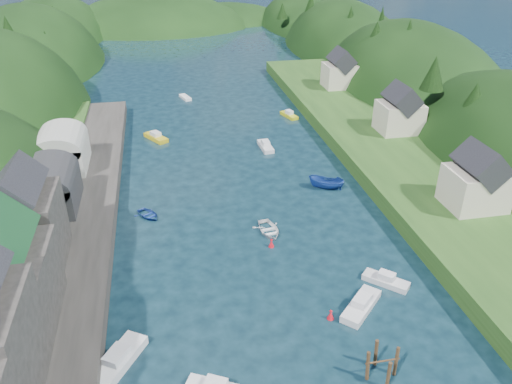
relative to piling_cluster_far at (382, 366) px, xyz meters
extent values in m
plane|color=black|center=(-5.49, 49.44, -1.21)|extent=(600.00, 600.00, 0.00)
ellipsoid|color=black|center=(-50.49, 117.44, -9.64)|extent=(44.00, 75.56, 48.19)
ellipsoid|color=black|center=(-50.49, 159.44, -8.03)|extent=(44.00, 75.56, 39.00)
ellipsoid|color=black|center=(39.51, 74.44, -9.61)|extent=(36.00, 75.56, 48.00)
ellipsoid|color=black|center=(39.51, 117.44, -8.99)|extent=(36.00, 75.56, 44.49)
ellipsoid|color=black|center=(39.51, 159.44, -7.51)|extent=(36.00, 75.56, 36.00)
ellipsoid|color=black|center=(-15.49, 169.44, -11.21)|extent=(80.00, 60.00, 44.00)
ellipsoid|color=black|center=(12.51, 179.44, -13.21)|extent=(70.00, 56.00, 36.00)
cone|color=black|center=(-42.71, 83.66, 7.10)|extent=(5.28, 5.28, 4.93)
cone|color=black|center=(-48.58, 96.50, 11.37)|extent=(4.77, 4.77, 7.07)
cone|color=black|center=(-41.99, 101.70, 7.64)|extent=(4.07, 4.07, 5.71)
cone|color=black|center=(-47.59, 114.44, 8.78)|extent=(4.56, 4.56, 8.57)
cone|color=black|center=(-47.08, 125.05, 6.66)|extent=(4.75, 4.75, 5.06)
cone|color=black|center=(-45.50, 137.78, 7.75)|extent=(4.27, 4.27, 7.21)
cone|color=black|center=(30.85, 38.47, 8.65)|extent=(5.29, 5.29, 6.46)
cone|color=black|center=(28.56, 47.28, 11.12)|extent=(4.07, 4.07, 5.68)
cone|color=black|center=(34.49, 57.34, 6.81)|extent=(3.40, 3.40, 5.49)
cone|color=black|center=(35.58, 71.04, 10.77)|extent=(4.94, 4.94, 9.88)
cone|color=black|center=(31.37, 77.67, 11.04)|extent=(5.25, 5.25, 6.39)
cone|color=black|center=(38.46, 91.21, 11.30)|extent=(3.36, 3.36, 8.08)
cone|color=black|center=(35.40, 104.01, 9.77)|extent=(4.57, 4.57, 7.63)
cone|color=black|center=(37.20, 117.59, 7.94)|extent=(3.59, 3.59, 6.42)
cone|color=black|center=(32.25, 130.29, 10.68)|extent=(4.14, 4.14, 6.59)
cone|color=black|center=(26.07, 141.98, 6.99)|extent=(3.83, 3.83, 5.10)
cube|color=#2D2B28|center=(-29.49, 19.44, -0.21)|extent=(12.00, 110.00, 2.00)
cube|color=#2D2B28|center=(-31.49, 11.44, 4.29)|extent=(8.00, 9.00, 7.00)
cube|color=#2D2B28|center=(-31.49, 20.44, 4.79)|extent=(7.00, 8.00, 8.00)
cube|color=black|center=(-31.49, 20.44, 9.63)|extent=(5.15, 8.32, 5.15)
cube|color=#2D2D30|center=(-31.49, 32.44, 2.79)|extent=(7.00, 9.00, 4.00)
cylinder|color=#2D2D30|center=(-31.49, 32.44, 4.79)|extent=(7.00, 9.00, 7.00)
cube|color=#B2B2A8|center=(-31.49, 44.44, 2.79)|extent=(7.00, 9.00, 4.00)
cylinder|color=#B2B2A8|center=(-31.49, 44.44, 4.79)|extent=(7.00, 9.00, 7.00)
cube|color=#234719|center=(19.51, 39.44, -0.01)|extent=(16.00, 120.00, 2.40)
cube|color=beige|center=(21.51, 21.44, 3.69)|extent=(7.00, 6.00, 5.00)
cube|color=black|center=(21.51, 21.44, 7.03)|extent=(5.15, 6.24, 5.15)
cube|color=beige|center=(23.51, 47.44, 3.69)|extent=(7.00, 6.00, 5.00)
cube|color=black|center=(23.51, 47.44, 7.03)|extent=(5.15, 6.24, 5.15)
cube|color=beige|center=(22.51, 74.44, 3.69)|extent=(7.00, 6.00, 5.00)
cube|color=black|center=(22.51, 74.44, 7.03)|extent=(5.15, 6.24, 5.15)
cylinder|color=#382314|center=(1.28, 0.00, -0.03)|extent=(0.32, 0.32, 3.55)
cylinder|color=#382314|center=(0.00, 1.28, -0.03)|extent=(0.32, 0.32, 3.55)
cylinder|color=#382314|center=(-1.28, 0.00, -0.03)|extent=(0.32, 0.32, 3.55)
cylinder|color=#382314|center=(0.00, -1.28, -0.03)|extent=(0.32, 0.32, 3.55)
cylinder|color=#382314|center=(0.00, 0.00, 0.56)|extent=(3.07, 0.16, 0.16)
cone|color=red|center=(-1.94, 7.56, -0.76)|extent=(0.70, 0.70, 0.90)
sphere|color=red|center=(-1.94, 7.56, -0.26)|extent=(0.30, 0.30, 0.30)
cone|color=red|center=(-4.93, 20.75, -0.76)|extent=(0.70, 0.70, 0.90)
sphere|color=red|center=(-4.93, 20.75, -0.26)|extent=(0.30, 0.30, 0.30)
cube|color=silver|center=(5.68, 11.62, -0.90)|extent=(4.68, 4.58, 0.69)
cube|color=silver|center=(5.68, 11.62, -0.17)|extent=(2.03, 2.01, 0.70)
imported|color=navy|center=(6.15, 33.64, -0.35)|extent=(5.57, 4.02, 2.02)
cube|color=gold|center=(-17.84, 57.51, -0.86)|extent=(4.39, 5.62, 0.77)
cube|color=silver|center=(-17.84, 57.51, -0.09)|extent=(2.08, 2.30, 0.70)
cube|color=gold|center=(8.55, 64.28, -0.91)|extent=(2.87, 4.88, 0.65)
cube|color=silver|center=(8.55, 64.28, -0.21)|extent=(1.51, 1.87, 0.70)
cube|color=silver|center=(0.61, 49.82, -0.88)|extent=(2.03, 5.26, 0.72)
cube|color=silver|center=(0.61, 49.82, -0.13)|extent=(1.30, 1.88, 0.70)
cube|color=silver|center=(-14.10, 0.96, -0.13)|extent=(2.15, 1.89, 0.70)
imported|color=white|center=(-4.53, 23.93, -0.86)|extent=(4.02, 5.20, 1.00)
cube|color=white|center=(-11.01, 80.01, -0.94)|extent=(2.58, 4.46, 0.59)
cube|color=silver|center=(-22.23, 5.57, -0.79)|extent=(5.32, 6.66, 0.91)
cube|color=silver|center=(-22.23, 5.57, 0.06)|extent=(2.50, 2.74, 0.70)
imported|color=navy|center=(-19.42, 30.78, -0.95)|extent=(4.46, 4.78, 0.81)
cube|color=silver|center=(1.52, 8.30, -0.83)|extent=(5.56, 5.56, 0.83)
cube|color=silver|center=(1.52, 8.30, -0.03)|extent=(2.43, 2.43, 0.70)
camera|label=1|loc=(-16.36, -27.52, 33.30)|focal=35.00mm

